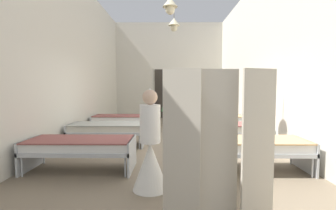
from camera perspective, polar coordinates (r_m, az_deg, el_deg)
ground_plane at (r=6.46m, az=-0.07°, el=-9.80°), size 5.82×12.44×0.10m
room_shell at (r=7.50m, az=0.02°, el=10.55°), size 5.62×12.04×4.68m
bed_left_row_0 at (r=4.79m, az=-19.56°, el=-8.95°), size 1.90×0.84×0.57m
bed_right_row_0 at (r=4.74m, az=19.10°, el=-9.06°), size 1.90×0.84×0.57m
bed_left_row_1 at (r=6.57m, az=-13.85°, el=-5.35°), size 1.90×0.84×0.57m
bed_right_row_1 at (r=6.54m, az=13.78°, el=-5.39°), size 1.90×0.84×0.57m
bed_left_row_2 at (r=8.40m, az=-10.63°, el=-3.27°), size 1.90×0.84×0.57m
bed_right_row_2 at (r=8.38m, az=10.80°, el=-3.29°), size 1.90×0.84×0.57m
nurse_near_aisle at (r=3.66m, az=-4.14°, el=-11.26°), size 0.52×0.52×1.49m
potted_plant at (r=9.64m, az=-0.18°, el=0.49°), size 0.48×0.48×1.47m
privacy_screen at (r=2.80m, az=11.84°, el=-9.34°), size 1.25×0.17×1.70m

